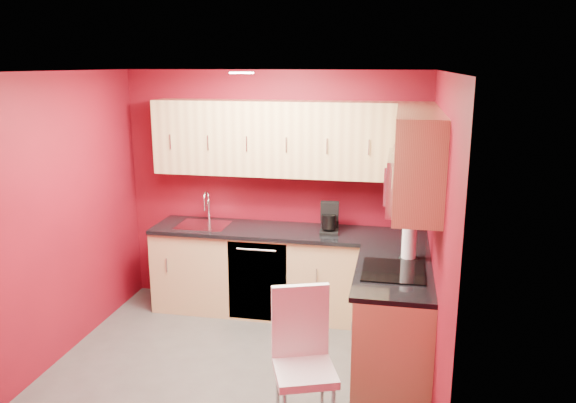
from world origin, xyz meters
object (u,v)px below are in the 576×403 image
(coffee_maker, at_px, (329,218))
(napkin_holder, at_px, (329,225))
(paper_towel, at_px, (409,243))
(microwave, at_px, (412,182))
(sink, at_px, (204,222))
(dining_chair, at_px, (305,364))

(coffee_maker, height_order, napkin_holder, coffee_maker)
(paper_towel, bearing_deg, microwave, -91.28)
(microwave, bearing_deg, coffee_maker, 128.14)
(microwave, height_order, sink, microwave)
(microwave, bearing_deg, paper_towel, 88.72)
(napkin_holder, distance_m, dining_chair, 1.99)
(sink, bearing_deg, dining_chair, -53.58)
(sink, height_order, paper_towel, sink)
(coffee_maker, bearing_deg, microwave, -56.53)
(dining_chair, bearing_deg, paper_towel, 40.59)
(coffee_maker, bearing_deg, dining_chair, -92.56)
(sink, height_order, dining_chair, sink)
(napkin_holder, distance_m, paper_towel, 1.05)
(paper_towel, bearing_deg, napkin_holder, 138.12)
(napkin_holder, bearing_deg, microwave, -53.38)
(napkin_holder, xyz_separation_m, paper_towel, (0.78, -0.70, 0.08))
(microwave, distance_m, dining_chair, 1.61)
(coffee_maker, distance_m, paper_towel, 1.00)
(microwave, xyz_separation_m, napkin_holder, (-0.77, 1.04, -0.68))
(napkin_holder, bearing_deg, dining_chair, -87.72)
(sink, distance_m, dining_chair, 2.40)
(microwave, distance_m, sink, 2.43)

